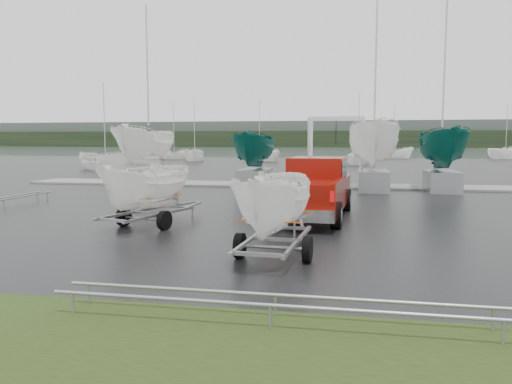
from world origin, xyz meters
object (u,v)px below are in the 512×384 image
Objects in this scene: pickup_truck at (315,186)px; boat_hoist at (336,142)px; trailer_parked at (146,149)px; trailer_hitched at (275,152)px.

boat_hoist is (0.35, 11.70, 1.56)m from pickup_truck.
trailer_parked is 15.94m from boat_hoist.
trailer_hitched is 5.75m from trailer_parked.
trailer_hitched is (-0.42, -6.70, 1.40)m from pickup_truck.
trailer_parked is at bearing 147.33° from trailer_hitched.
trailer_parked is at bearing -109.82° from boat_hoist.
trailer_hitched is 18.42m from boat_hoist.
pickup_truck is 1.42× the size of trailer_parked.
pickup_truck is 1.58× the size of boat_hoist.
pickup_truck is 6.86m from trailer_hitched.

